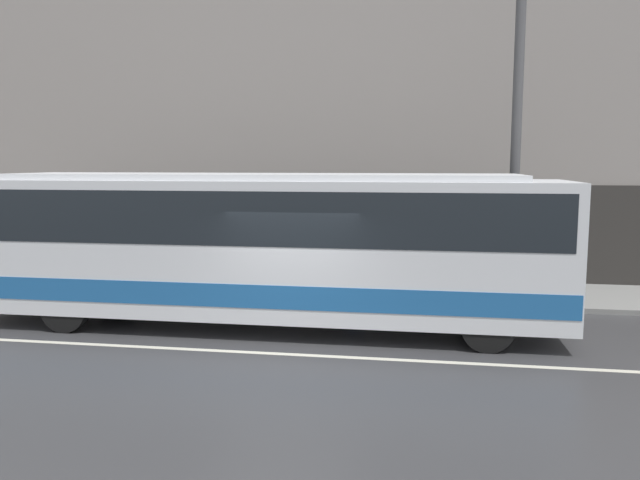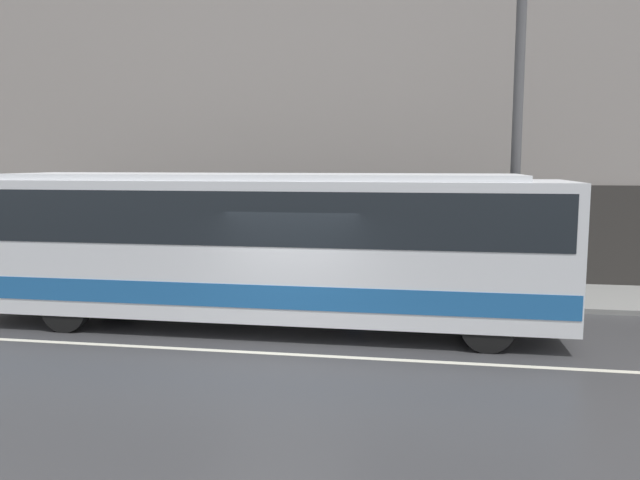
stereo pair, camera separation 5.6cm
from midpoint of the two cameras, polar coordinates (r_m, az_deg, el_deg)
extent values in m
plane|color=#38383A|center=(11.35, -3.36, -10.39)|extent=(60.00, 60.00, 0.00)
cube|color=gray|center=(16.62, 0.84, -4.50)|extent=(60.00, 3.09, 0.13)
cube|color=gray|center=(18.26, 1.70, 17.53)|extent=(60.00, 0.30, 13.42)
cube|color=#2D2B28|center=(17.91, 1.57, 0.68)|extent=(60.00, 0.06, 2.80)
cube|color=beige|center=(11.35, -3.36, -10.37)|extent=(54.00, 0.14, 0.01)
cube|color=silver|center=(12.97, -5.76, -0.48)|extent=(12.29, 2.52, 2.71)
cube|color=#1E5999|center=(13.10, -5.72, -3.97)|extent=(12.23, 2.54, 0.45)
cube|color=black|center=(12.90, -5.80, 2.43)|extent=(11.92, 2.54, 1.03)
cube|color=orange|center=(12.72, 21.80, 4.17)|extent=(0.12, 1.89, 0.28)
cube|color=silver|center=(12.86, -5.84, 5.78)|extent=(10.45, 2.14, 0.12)
cylinder|color=black|center=(11.75, 14.96, -7.56)|extent=(0.97, 0.28, 0.97)
cylinder|color=black|center=(13.88, 14.08, -5.27)|extent=(0.97, 0.28, 0.97)
cylinder|color=black|center=(13.68, -22.36, -5.78)|extent=(0.97, 0.28, 0.97)
cylinder|color=black|center=(15.54, -18.12, -4.09)|extent=(0.97, 0.28, 0.97)
cylinder|color=#4C4C4F|center=(15.19, 17.41, 9.38)|extent=(0.23, 0.23, 7.94)
cylinder|color=navy|center=(16.27, 2.99, -2.01)|extent=(0.36, 0.36, 1.41)
sphere|color=tan|center=(16.16, 3.01, 0.91)|extent=(0.26, 0.26, 0.26)
camera|label=1|loc=(0.03, -90.13, -0.02)|focal=35.00mm
camera|label=2|loc=(0.03, 89.87, 0.02)|focal=35.00mm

